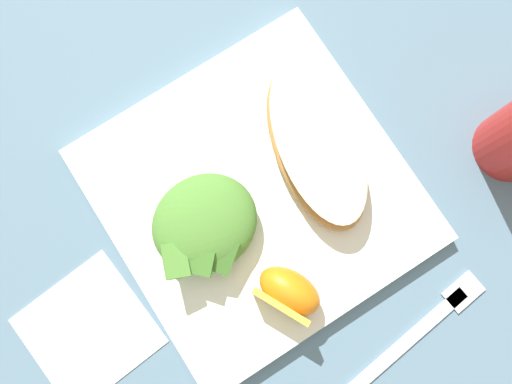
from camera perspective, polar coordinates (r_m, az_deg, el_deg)
The scene contains 7 objects.
ground at distance 0.55m, azimuth -0.00°, elevation -0.43°, with size 3.00×3.00×0.00m, color slate.
white_plate at distance 0.54m, azimuth -0.00°, elevation -0.30°, with size 0.28×0.28×0.02m, color white.
cheesy_pizza_bread at distance 0.53m, azimuth 6.25°, elevation 4.81°, with size 0.12×0.18×0.04m.
green_salad_pile at distance 0.51m, azimuth -5.36°, elevation -3.20°, with size 0.10×0.10×0.04m.
orange_wedge_front at distance 0.51m, azimuth 3.37°, elevation -10.30°, with size 0.06×0.07×0.04m.
paper_napkin at distance 0.57m, azimuth -16.92°, elevation -13.53°, with size 0.11×0.11×0.00m, color white.
metal_fork at distance 0.56m, azimuth 16.34°, elevation -13.70°, with size 0.19×0.04×0.01m.
Camera 1 is at (-0.04, -0.07, 0.54)m, focal length 38.80 mm.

